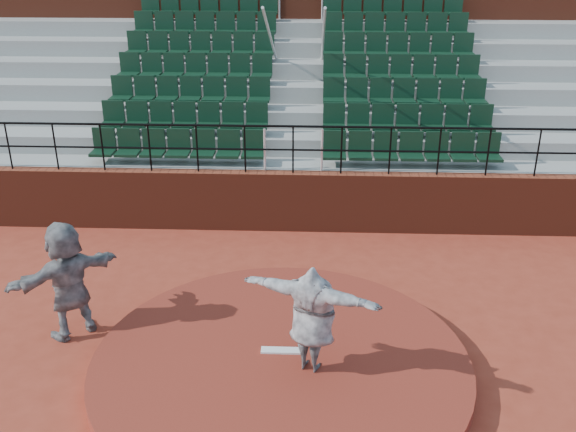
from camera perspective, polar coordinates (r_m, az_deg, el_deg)
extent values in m
plane|color=#9C3623|center=(9.69, -0.63, -13.65)|extent=(90.00, 90.00, 0.00)
cylinder|color=maroon|center=(9.61, -0.64, -13.06)|extent=(5.50, 5.50, 0.25)
cube|color=white|center=(9.65, -0.59, -11.86)|extent=(0.60, 0.15, 0.03)
cube|color=maroon|center=(13.73, 0.44, 1.33)|extent=(24.00, 0.30, 1.30)
cylinder|color=black|center=(13.19, 0.46, 7.97)|extent=(24.00, 0.05, 0.05)
cylinder|color=black|center=(13.33, 0.45, 5.90)|extent=(24.00, 0.04, 0.04)
cylinder|color=black|center=(14.79, -23.59, 5.71)|extent=(0.04, 0.04, 1.00)
cylinder|color=black|center=(14.39, -19.98, 5.81)|extent=(0.04, 0.04, 1.00)
cylinder|color=black|center=(14.04, -16.18, 5.88)|extent=(0.04, 0.04, 1.00)
cylinder|color=black|center=(13.76, -12.20, 5.93)|extent=(0.04, 0.04, 1.00)
cylinder|color=black|center=(13.54, -8.08, 5.95)|extent=(0.04, 0.04, 1.00)
cylinder|color=black|center=(13.40, -3.85, 5.95)|extent=(0.04, 0.04, 1.00)
cylinder|color=black|center=(13.33, 0.45, 5.90)|extent=(0.04, 0.04, 1.00)
cylinder|color=black|center=(13.34, 4.77, 5.83)|extent=(0.04, 0.04, 1.00)
cylinder|color=black|center=(13.42, 9.06, 5.72)|extent=(0.04, 0.04, 1.00)
cylinder|color=black|center=(13.57, 13.27, 5.59)|extent=(0.04, 0.04, 1.00)
cylinder|color=black|center=(13.80, 17.37, 5.42)|extent=(0.04, 0.04, 1.00)
cylinder|color=black|center=(14.09, 21.31, 5.24)|extent=(0.04, 0.04, 1.00)
cube|color=#979792|center=(14.26, 0.52, 2.21)|extent=(24.00, 0.85, 1.30)
cube|color=black|center=(14.23, -9.74, 6.13)|extent=(3.85, 0.48, 0.72)
cube|color=black|center=(14.08, 10.91, 5.85)|extent=(3.85, 0.48, 0.72)
cube|color=#979792|center=(14.99, 0.63, 4.11)|extent=(24.00, 0.85, 1.70)
cube|color=black|center=(14.92, -9.20, 8.59)|extent=(3.85, 0.48, 0.72)
cube|color=black|center=(14.78, 10.59, 8.34)|extent=(3.85, 0.48, 0.72)
cube|color=#979792|center=(15.73, 0.73, 5.84)|extent=(24.00, 0.85, 2.10)
cube|color=black|center=(15.64, -8.70, 10.82)|extent=(3.85, 0.48, 0.72)
cube|color=black|center=(15.50, 10.29, 10.60)|extent=(3.85, 0.48, 0.72)
cube|color=#979792|center=(16.48, 0.82, 7.41)|extent=(24.00, 0.85, 2.50)
cube|color=black|center=(16.37, -8.24, 12.86)|extent=(3.85, 0.48, 0.72)
cube|color=black|center=(16.24, 10.02, 12.66)|extent=(3.85, 0.48, 0.72)
cube|color=#979792|center=(17.24, 0.91, 8.84)|extent=(24.00, 0.85, 2.90)
cube|color=black|center=(17.13, -7.81, 14.72)|extent=(3.85, 0.48, 0.72)
cube|color=black|center=(17.01, 9.77, 14.54)|extent=(3.85, 0.48, 0.72)
cube|color=#979792|center=(18.02, 0.99, 10.15)|extent=(24.00, 0.85, 3.30)
cube|color=black|center=(17.91, -7.42, 16.42)|extent=(3.85, 0.48, 0.72)
cube|color=black|center=(17.79, 9.54, 16.25)|extent=(3.85, 0.48, 0.72)
cube|color=#979792|center=(18.80, 1.06, 11.35)|extent=(24.00, 0.85, 3.70)
cube|color=black|center=(18.69, -7.05, 17.97)|extent=(3.85, 0.48, 0.72)
cube|color=black|center=(18.58, 9.32, 17.81)|extent=(3.85, 0.48, 0.72)
cylinder|color=silver|center=(16.04, -1.35, 14.82)|extent=(0.06, 5.97, 2.46)
cylinder|color=silver|center=(16.00, 3.09, 14.78)|extent=(0.06, 5.97, 2.46)
cube|color=maroon|center=(20.42, 1.24, 17.17)|extent=(24.00, 3.00, 7.10)
imported|color=black|center=(8.91, 2.16, -9.07)|extent=(2.04, 1.23, 1.61)
imported|color=black|center=(10.57, -18.99, -5.38)|extent=(1.71, 1.64, 1.94)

